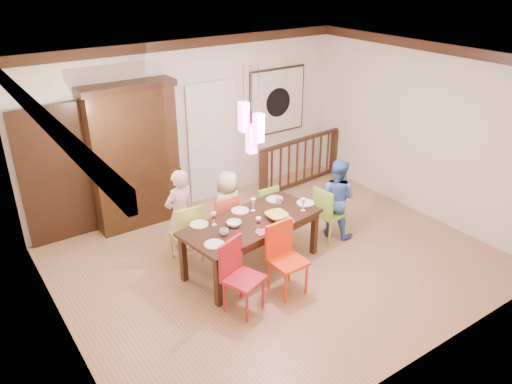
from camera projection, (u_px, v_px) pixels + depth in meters
floor at (278, 260)px, 7.41m from camera, size 6.00×6.00×0.00m
ceiling at (282, 63)px, 6.17m from camera, size 6.00×6.00×0.00m
wall_back at (193, 124)px, 8.65m from camera, size 6.00×0.00×6.00m
wall_left at (53, 233)px, 5.25m from camera, size 0.00×5.00×5.00m
wall_right at (423, 131)px, 8.33m from camera, size 0.00×5.00×5.00m
crown_molding at (282, 69)px, 6.21m from camera, size 6.00×5.00×0.16m
panel_door at (55, 178)px, 7.56m from camera, size 1.04×0.07×2.24m
white_doorway at (212, 143)px, 8.98m from camera, size 0.97×0.05×2.22m
painting at (277, 101)px, 9.49m from camera, size 1.25×0.06×1.25m
pendant_cluster at (251, 127)px, 6.39m from camera, size 0.27×0.21×1.14m
dining_table at (252, 226)px, 7.00m from camera, size 2.12×1.20×0.75m
chair_far_left at (185, 228)px, 7.22m from camera, size 0.44×0.44×0.94m
chair_far_mid at (221, 216)px, 7.62m from camera, size 0.40×0.40×0.87m
chair_far_right at (262, 205)px, 8.00m from camera, size 0.39×0.39×0.84m
chair_near_left at (244, 273)px, 6.15m from camera, size 0.56×0.56×0.96m
chair_near_mid at (288, 256)px, 6.49m from camera, size 0.45×0.45×0.97m
chair_end_right at (330, 209)px, 7.79m from camera, size 0.44×0.44×0.90m
china_hutch at (134, 156)px, 8.01m from camera, size 1.50×0.46×2.37m
balustrade at (301, 161)px, 9.69m from camera, size 2.04×0.25×0.96m
person_far_left at (180, 214)px, 7.29m from camera, size 0.55×0.40×1.37m
person_far_mid at (228, 207)px, 7.67m from camera, size 0.65×0.51×1.19m
person_end_right at (336, 198)px, 7.86m from camera, size 0.71×0.77×1.29m
serving_bowl at (277, 216)px, 7.01m from camera, size 0.32×0.32×0.07m
small_bowl at (234, 224)px, 6.82m from camera, size 0.22×0.22×0.06m
cup_left at (224, 232)px, 6.59m from camera, size 0.14×0.14×0.09m
cup_right at (279, 200)px, 7.43m from camera, size 0.13×0.13×0.10m
plate_far_left at (199, 224)px, 6.85m from camera, size 0.26×0.26×0.01m
plate_far_mid at (240, 211)px, 7.22m from camera, size 0.26×0.26×0.01m
plate_far_right at (275, 199)px, 7.56m from camera, size 0.26×0.26×0.01m
plate_near_left at (214, 244)px, 6.37m from camera, size 0.26×0.26×0.01m
plate_near_mid at (285, 221)px, 6.95m from camera, size 0.26×0.26×0.01m
plate_end_right at (305, 203)px, 7.44m from camera, size 0.26×0.26×0.01m
wine_glass_a at (214, 219)px, 6.81m from camera, size 0.08×0.08×0.19m
wine_glass_b at (253, 205)px, 7.20m from camera, size 0.08×0.08×0.19m
wine_glass_c at (258, 224)px, 6.68m from camera, size 0.08×0.08×0.19m
wine_glass_d at (303, 205)px, 7.20m from camera, size 0.08×0.08×0.19m
napkin at (263, 232)px, 6.65m from camera, size 0.18×0.14×0.01m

